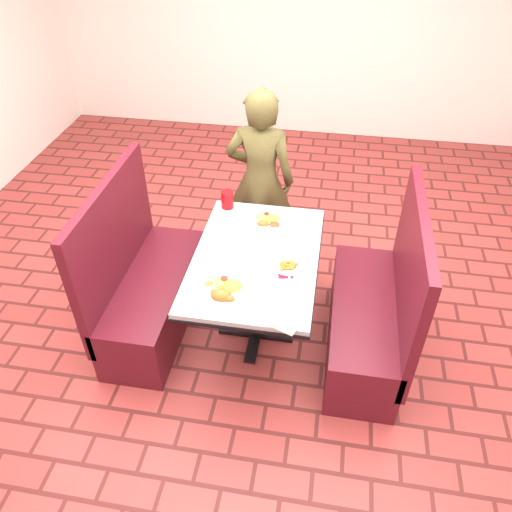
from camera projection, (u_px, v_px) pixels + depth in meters
name	position (u px, v px, depth m)	size (l,w,h in m)	color
room	(256.00, 76.00, 2.48)	(7.00, 7.04, 2.82)	#A33935
dining_table	(256.00, 267.00, 3.28)	(0.81, 1.21, 0.75)	#A7A9AC
booth_bench_left	(147.00, 289.00, 3.59)	(0.47, 1.20, 1.17)	#58141F
booth_bench_right	(372.00, 317.00, 3.38)	(0.47, 1.20, 1.17)	#58141F
diner_person	(260.00, 181.00, 3.95)	(0.55, 0.36, 1.50)	brown
near_dinner_plate	(224.00, 288.00, 2.94)	(0.29, 0.29, 0.09)	white
far_dinner_plate	(268.00, 220.00, 3.49)	(0.25, 0.25, 0.06)	white
plantain_plate	(288.00, 266.00, 3.12)	(0.17, 0.17, 0.03)	white
maroon_napkin	(285.00, 274.00, 3.08)	(0.09, 0.09, 0.00)	maroon
spoon_utensil	(289.00, 278.00, 3.05)	(0.01, 0.14, 0.00)	#B8B8BC
red_tumbler	(227.00, 199.00, 3.62)	(0.09, 0.09, 0.13)	red
paper_napkin	(282.00, 320.00, 2.77)	(0.20, 0.15, 0.01)	white
knife_utensil	(241.00, 297.00, 2.91)	(0.01, 0.19, 0.00)	silver
fork_utensil	(233.00, 296.00, 2.92)	(0.01, 0.13, 0.00)	silver
lettuce_shreds	(264.00, 251.00, 3.26)	(0.28, 0.32, 0.00)	#86B749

